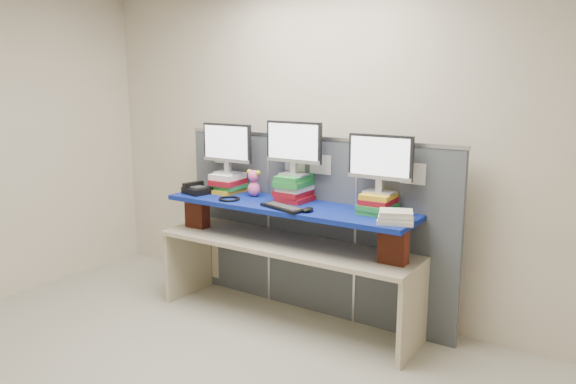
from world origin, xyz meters
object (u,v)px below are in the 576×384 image
Objects in this scene: desk at (288,258)px; keyboard at (283,207)px; desk_phone at (197,189)px; blue_board at (288,206)px; monitor_left at (227,145)px; monitor_right at (380,160)px; monitor_center at (294,145)px.

keyboard is (0.06, -0.16, 0.47)m from desk.
desk_phone reaches higher than keyboard.
monitor_left is (-0.72, 0.10, 0.44)m from blue_board.
monitor_right is 1.19× the size of keyboard.
desk is at bearing -170.89° from monitor_right.
blue_board is 0.85m from monitor_left.
desk is 0.43m from blue_board.
keyboard reaches higher than blue_board.
monitor_center reaches higher than monitor_left.
desk_phone is (-0.91, -0.09, 0.49)m from desk.
monitor_center is (-0.02, 0.12, 0.92)m from desk.
desk is 1.14m from monitor_right.
monitor_right reaches higher than desk_phone.
monitor_left reaches higher than monitor_right.
blue_board is at bearing 17.57° from desk_phone.
blue_board is at bearing 126.34° from keyboard.
keyboard is at bearing -70.26° from desk.
desk_phone is at bearing -168.84° from keyboard.
keyboard is at bearing -20.14° from monitor_left.
blue_board is 0.18m from keyboard.
desk is 4.44× the size of monitor_right.
blue_board is 5.03× the size of keyboard.
monitor_left is 1.19× the size of keyboard.
desk is 0.50m from keyboard.
keyboard is 0.97m from desk_phone.
monitor_center is 1.00× the size of monitor_right.
monitor_right is at bearing -0.00° from monitor_left.
monitor_right is (0.74, 0.14, 0.42)m from blue_board.
monitor_left reaches higher than desk_phone.
blue_board is at bearing -170.89° from monitor_right.
desk is 0.93m from monitor_center.
monitor_left is 1.00× the size of monitor_right.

